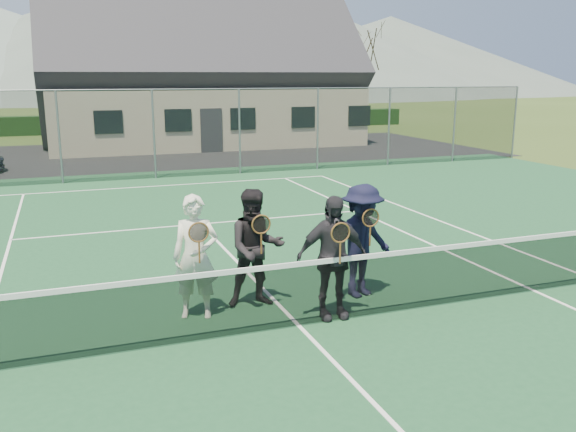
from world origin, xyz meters
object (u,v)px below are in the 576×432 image
player_c (332,257)px  player_d (362,241)px  tennis_net (299,291)px  clubhouse (201,65)px  player_b (256,248)px  player_a (196,257)px

player_c → player_d: 1.04m
player_d → tennis_net: bearing=-149.2°
clubhouse → player_d: bearing=-96.5°
player_b → player_c: 1.21m
player_b → clubhouse: bearing=79.4°
player_b → player_c: bearing=-43.7°
tennis_net → clubhouse: bearing=80.5°
clubhouse → player_c: bearing=-98.2°
player_a → player_b: (0.94, 0.14, -0.00)m
player_c → player_d: size_ratio=1.00×
player_b → player_d: bearing=-6.0°
player_a → player_b: size_ratio=1.00×
tennis_net → player_c: (0.56, 0.16, 0.38)m
clubhouse → player_d: size_ratio=8.67×
player_b → player_d: 1.69m
tennis_net → clubhouse: size_ratio=0.75×
tennis_net → player_b: player_b is taller
clubhouse → player_b: size_ratio=8.67×
player_a → player_d: same height
clubhouse → player_a: (-5.25, -23.14, -3.07)m
tennis_net → clubhouse: 24.57m
player_c → player_a: bearing=159.1°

